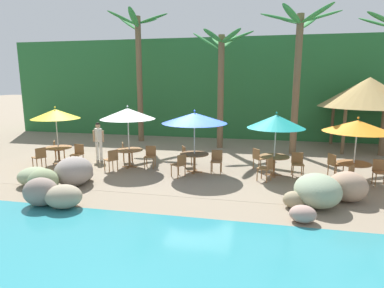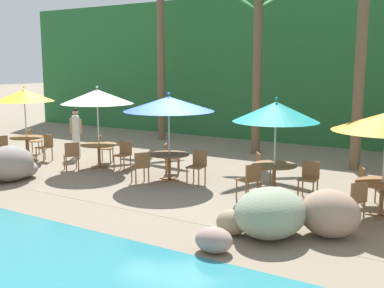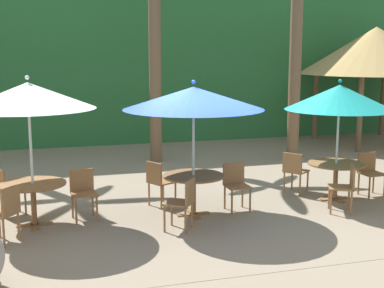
{
  "view_description": "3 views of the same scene",
  "coord_description": "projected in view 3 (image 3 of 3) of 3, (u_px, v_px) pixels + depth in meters",
  "views": [
    {
      "loc": [
        2.13,
        -11.62,
        3.48
      ],
      "look_at": [
        -0.44,
        0.51,
        1.03
      ],
      "focal_mm": 30.03,
      "sensor_mm": 36.0,
      "label": 1
    },
    {
      "loc": [
        7.01,
        -10.42,
        3.15
      ],
      "look_at": [
        0.44,
        0.17,
        1.07
      ],
      "focal_mm": 44.52,
      "sensor_mm": 36.0,
      "label": 2
    },
    {
      "loc": [
        -2.85,
        -8.74,
        2.91
      ],
      "look_at": [
        -0.29,
        0.14,
        1.3
      ],
      "focal_mm": 49.96,
      "sensor_mm": 36.0,
      "label": 3
    }
  ],
  "objects": [
    {
      "name": "chair_blue_left",
      "position": [
        184.0,
        200.0,
        8.7
      ],
      "size": [
        0.59,
        0.59,
        0.87
      ],
      "color": "olive",
      "rests_on": "ground"
    },
    {
      "name": "ground_plane",
      "position": [
        210.0,
        216.0,
        9.56
      ],
      "size": [
        120.0,
        120.0,
        0.0
      ],
      "primitive_type": "plane",
      "color": "gray"
    },
    {
      "name": "chair_teal_seaward",
      "position": [
        369.0,
        170.0,
        10.87
      ],
      "size": [
        0.43,
        0.44,
        0.87
      ],
      "color": "olive",
      "rests_on": "ground"
    },
    {
      "name": "terrace_deck",
      "position": [
        210.0,
        216.0,
        9.56
      ],
      "size": [
        18.0,
        5.2,
        0.01
      ],
      "color": "gray",
      "rests_on": "ground"
    },
    {
      "name": "chair_teal_left",
      "position": [
        346.0,
        185.0,
        9.69
      ],
      "size": [
        0.57,
        0.56,
        0.87
      ],
      "color": "olive",
      "rests_on": "ground"
    },
    {
      "name": "chair_blue_seaward",
      "position": [
        236.0,
        183.0,
        9.86
      ],
      "size": [
        0.43,
        0.44,
        0.87
      ],
      "color": "olive",
      "rests_on": "ground"
    },
    {
      "name": "umbrella_blue",
      "position": [
        193.0,
        98.0,
        9.25
      ],
      "size": [
        2.47,
        2.47,
        2.42
      ],
      "color": "silver",
      "rests_on": "ground"
    },
    {
      "name": "umbrella_teal",
      "position": [
        339.0,
        97.0,
        10.27
      ],
      "size": [
        2.09,
        2.09,
        2.39
      ],
      "color": "silver",
      "rests_on": "ground"
    },
    {
      "name": "palm_tree_second",
      "position": [
        155.0,
        8.0,
        13.67
      ],
      "size": [
        3.2,
        3.11,
        5.95
      ],
      "color": "brown",
      "rests_on": "ground"
    },
    {
      "name": "chair_white_inland",
      "position": [
        6.0,
        188.0,
        9.48
      ],
      "size": [
        0.57,
        0.57,
        0.87
      ],
      "color": "olive",
      "rests_on": "ground"
    },
    {
      "name": "dining_table_teal",
      "position": [
        336.0,
        169.0,
        10.51
      ],
      "size": [
        1.1,
        1.1,
        0.74
      ],
      "color": "brown",
      "rests_on": "ground"
    },
    {
      "name": "palapa_hut",
      "position": [
        375.0,
        51.0,
        16.75
      ],
      "size": [
        4.76,
        4.76,
        3.66
      ],
      "color": "brown",
      "rests_on": "ground"
    },
    {
      "name": "chair_blue_inland",
      "position": [
        158.0,
        180.0,
        10.06
      ],
      "size": [
        0.58,
        0.57,
        0.87
      ],
      "color": "olive",
      "rests_on": "ground"
    },
    {
      "name": "dining_table_white",
      "position": [
        33.0,
        190.0,
        8.92
      ],
      "size": [
        1.1,
        1.1,
        0.74
      ],
      "color": "brown",
      "rests_on": "ground"
    },
    {
      "name": "foliage_backdrop",
      "position": [
        126.0,
        48.0,
        17.56
      ],
      "size": [
        28.0,
        2.4,
        6.0
      ],
      "color": "#286633",
      "rests_on": "ground"
    },
    {
      "name": "chair_teal_inland",
      "position": [
        294.0,
        169.0,
        10.96
      ],
      "size": [
        0.59,
        0.59,
        0.87
      ],
      "color": "olive",
      "rests_on": "ground"
    },
    {
      "name": "umbrella_white",
      "position": [
        28.0,
        96.0,
        8.65
      ],
      "size": [
        2.19,
        2.19,
        2.53
      ],
      "color": "silver",
      "rests_on": "ground"
    },
    {
      "name": "rock_seawall",
      "position": [
        216.0,
        252.0,
        6.72
      ],
      "size": [
        11.1,
        3.12,
        0.98
      ],
      "color": "gray",
      "rests_on": "ground"
    },
    {
      "name": "dining_table_blue",
      "position": [
        193.0,
        182.0,
        9.5
      ],
      "size": [
        1.1,
        1.1,
        0.74
      ],
      "color": "brown",
      "rests_on": "ground"
    },
    {
      "name": "chair_white_seaward",
      "position": [
        83.0,
        190.0,
        9.34
      ],
      "size": [
        0.46,
        0.47,
        0.87
      ],
      "color": "olive",
      "rests_on": "ground"
    },
    {
      "name": "chair_white_left",
      "position": [
        5.0,
        211.0,
        8.11
      ],
      "size": [
        0.59,
        0.59,
        0.87
      ],
      "color": "olive",
      "rests_on": "ground"
    }
  ]
}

